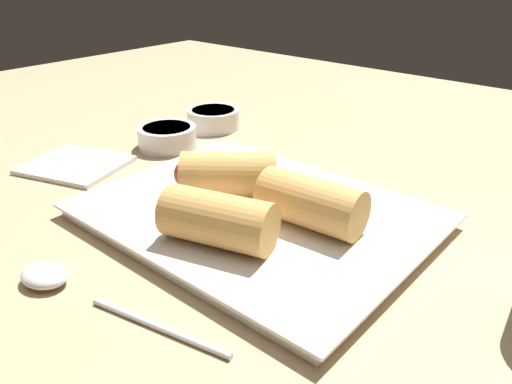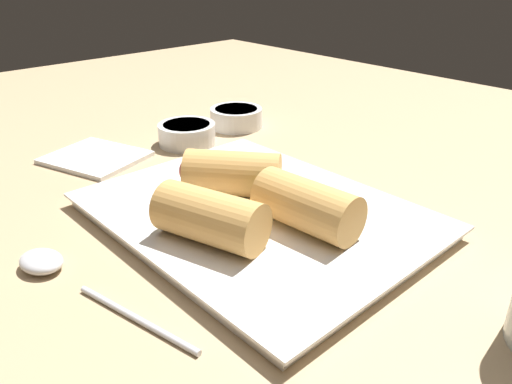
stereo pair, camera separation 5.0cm
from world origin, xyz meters
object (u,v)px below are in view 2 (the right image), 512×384
dipping_bowl_near (187,133)px  spoon (52,268)px  dipping_bowl_far (236,117)px  napkin (96,158)px  serving_plate (256,216)px

dipping_bowl_near → spoon: bearing=-55.8°
dipping_bowl_near → spoon: dipping_bowl_near is taller
dipping_bowl_far → napkin: dipping_bowl_far is taller
dipping_bowl_near → napkin: size_ratio=0.57×
dipping_bowl_near → spoon: 32.11cm
napkin → dipping_bowl_far: bearing=84.4°
dipping_bowl_near → dipping_bowl_far: bearing=96.1°
serving_plate → dipping_bowl_far: (-24.00, 18.02, 0.82)cm
serving_plate → spoon: 19.07cm
serving_plate → dipping_bowl_near: (-22.93, 8.11, 0.82)cm
dipping_bowl_near → napkin: 12.65cm
serving_plate → dipping_bowl_far: dipping_bowl_far is taller
dipping_bowl_far → spoon: 41.17cm
dipping_bowl_near → dipping_bowl_far: (-1.06, 9.91, 0.00)cm
spoon → dipping_bowl_far: bearing=117.7°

